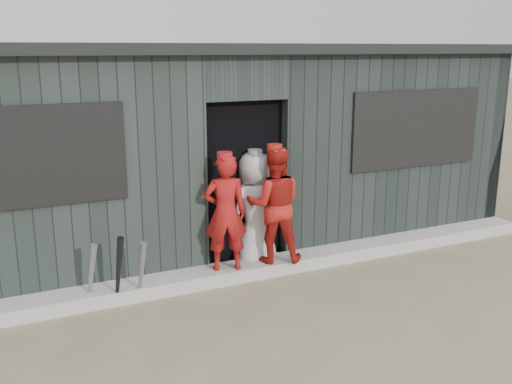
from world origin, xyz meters
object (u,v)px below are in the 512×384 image
bat_left (91,275)px  bat_mid (141,272)px  bat_right (119,272)px  player_red_right (274,205)px  player_grey_back (255,210)px  player_red_left (225,213)px  dugout (203,144)px

bat_left → bat_mid: size_ratio=1.05×
bat_right → player_red_right: player_red_right is taller
bat_left → player_grey_back: size_ratio=0.52×
bat_left → player_red_left: size_ratio=0.56×
player_grey_back → dugout: (-0.11, 1.45, 0.58)m
bat_right → player_red_right: bearing=6.1°
bat_mid → bat_right: 0.24m
bat_left → bat_mid: 0.49m
dugout → player_red_left: bearing=-102.4°
player_red_left → bat_right: bearing=22.3°
player_red_left → player_red_right: bearing=-164.8°
bat_left → bat_right: size_ratio=0.92×
bat_mid → player_red_right: bearing=6.3°
bat_left → dugout: bearing=43.7°
player_red_left → bat_left: bearing=16.3°
bat_right → player_grey_back: (1.72, 0.45, 0.31)m
bat_left → player_red_right: 2.15m
player_grey_back → player_red_left: bearing=11.6°
player_red_right → player_grey_back: size_ratio=0.96×
bat_mid → dugout: (1.38, 1.88, 0.94)m
bat_mid → player_red_left: bearing=9.3°
bat_right → player_red_left: (1.24, 0.18, 0.41)m
bat_right → dugout: size_ratio=0.10×
player_red_right → player_red_left: bearing=23.7°
bat_left → player_red_left: (1.49, 0.07, 0.45)m
player_red_right → dugout: dugout is taller
player_red_left → dugout: size_ratio=0.16×
bat_left → bat_right: 0.28m
player_grey_back → dugout: size_ratio=0.17×
player_red_right → player_grey_back: player_red_right is taller
bat_mid → dugout: size_ratio=0.08×
bat_right → player_grey_back: size_ratio=0.57×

